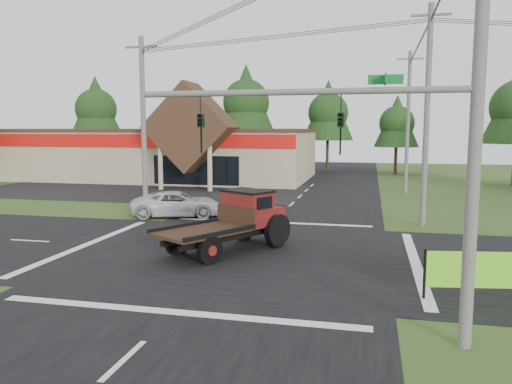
% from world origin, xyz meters
% --- Properties ---
extents(ground, '(120.00, 120.00, 0.00)m').
position_xyz_m(ground, '(0.00, 0.00, 0.00)').
color(ground, '#2B4318').
rests_on(ground, ground).
extents(road_ns, '(12.00, 120.00, 0.02)m').
position_xyz_m(road_ns, '(0.00, 0.00, 0.01)').
color(road_ns, black).
rests_on(road_ns, ground).
extents(road_ew, '(120.00, 12.00, 0.02)m').
position_xyz_m(road_ew, '(0.00, 0.00, 0.01)').
color(road_ew, black).
rests_on(road_ew, ground).
extents(parking_apron, '(28.00, 14.00, 0.02)m').
position_xyz_m(parking_apron, '(-14.00, 19.00, 0.01)').
color(parking_apron, black).
rests_on(parking_apron, ground).
extents(cvs_building, '(30.40, 18.20, 9.19)m').
position_xyz_m(cvs_building, '(-15.70, 29.57, 2.78)').
color(cvs_building, tan).
rests_on(cvs_building, ground).
extents(traffic_signal_mast, '(8.12, 0.24, 7.00)m').
position_xyz_m(traffic_signal_mast, '(5.82, -7.50, 4.43)').
color(traffic_signal_mast, '#595651').
rests_on(traffic_signal_mast, ground).
extents(utility_pole_nr, '(2.00, 0.30, 11.00)m').
position_xyz_m(utility_pole_nr, '(7.50, -7.50, 5.64)').
color(utility_pole_nr, '#595651').
rests_on(utility_pole_nr, ground).
extents(utility_pole_nw, '(2.00, 0.30, 10.50)m').
position_xyz_m(utility_pole_nw, '(-8.00, 8.00, 5.39)').
color(utility_pole_nw, '#595651').
rests_on(utility_pole_nw, ground).
extents(utility_pole_ne, '(2.00, 0.30, 11.50)m').
position_xyz_m(utility_pole_ne, '(8.00, 8.00, 5.89)').
color(utility_pole_ne, '#595651').
rests_on(utility_pole_ne, ground).
extents(utility_pole_n, '(2.00, 0.30, 11.20)m').
position_xyz_m(utility_pole_n, '(8.00, 22.00, 5.74)').
color(utility_pole_n, '#595651').
rests_on(utility_pole_n, ground).
extents(tree_row_a, '(6.72, 6.72, 12.12)m').
position_xyz_m(tree_row_a, '(-30.00, 40.00, 8.05)').
color(tree_row_a, '#332316').
rests_on(tree_row_a, ground).
extents(tree_row_b, '(5.60, 5.60, 10.10)m').
position_xyz_m(tree_row_b, '(-20.00, 42.00, 6.70)').
color(tree_row_b, '#332316').
rests_on(tree_row_b, ground).
extents(tree_row_c, '(7.28, 7.28, 13.13)m').
position_xyz_m(tree_row_c, '(-10.00, 41.00, 8.72)').
color(tree_row_c, '#332316').
rests_on(tree_row_c, ground).
extents(tree_row_d, '(6.16, 6.16, 11.11)m').
position_xyz_m(tree_row_d, '(0.00, 42.00, 7.38)').
color(tree_row_d, '#332316').
rests_on(tree_row_d, ground).
extents(tree_row_e, '(5.04, 5.04, 9.09)m').
position_xyz_m(tree_row_e, '(8.00, 40.00, 6.03)').
color(tree_row_e, '#332316').
rests_on(tree_row_e, ground).
extents(antique_flatbed_truck, '(5.17, 6.46, 2.56)m').
position_xyz_m(antique_flatbed_truck, '(-0.58, 0.09, 1.28)').
color(antique_flatbed_truck, '#500B13').
rests_on(antique_flatbed_truck, ground).
extents(roadside_banner, '(4.50, 0.87, 1.55)m').
position_xyz_m(roadside_banner, '(9.08, -3.87, 0.78)').
color(roadside_banner, '#6ED81C').
rests_on(roadside_banner, ground).
extents(white_pickup, '(5.84, 3.97, 1.49)m').
position_xyz_m(white_pickup, '(-5.84, 7.79, 0.74)').
color(white_pickup, silver).
rests_on(white_pickup, ground).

